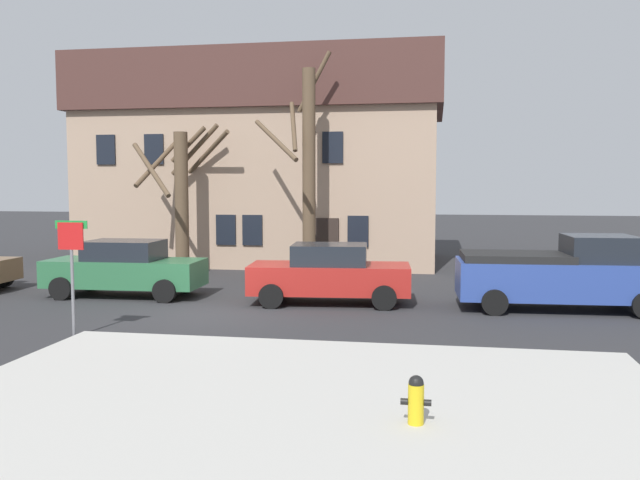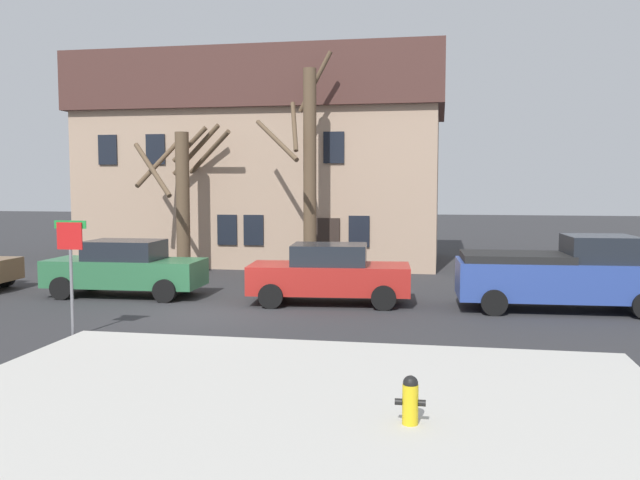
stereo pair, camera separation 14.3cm
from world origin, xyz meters
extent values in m
plane|color=#2D2D30|center=(0.00, 0.00, 0.00)|extent=(120.00, 120.00, 0.00)
cube|color=#B7B5AD|center=(3.81, -7.06, 0.06)|extent=(11.43, 8.03, 0.12)
cube|color=tan|center=(-1.66, 12.52, 3.20)|extent=(14.95, 7.47, 6.40)
cube|color=#4C2D28|center=(-1.66, 12.52, 7.59)|extent=(15.45, 7.97, 2.38)
cube|color=#2D231E|center=(1.60, 8.73, 1.05)|extent=(1.10, 0.12, 2.10)
cube|color=black|center=(-2.37, 8.74, 1.60)|extent=(0.80, 0.08, 1.20)
cube|color=black|center=(-1.29, 8.74, 1.60)|extent=(0.80, 0.08, 1.20)
cube|color=black|center=(2.89, 8.74, 1.60)|extent=(0.80, 0.08, 1.20)
cube|color=black|center=(-7.40, 8.74, 4.80)|extent=(0.80, 0.08, 1.20)
cube|color=black|center=(-5.33, 8.74, 4.80)|extent=(0.80, 0.08, 1.20)
cube|color=black|center=(1.91, 8.74, 4.80)|extent=(0.80, 0.08, 1.20)
cylinder|color=brown|center=(-3.57, 7.12, 2.67)|extent=(0.51, 0.51, 5.34)
cylinder|color=brown|center=(-3.52, 7.79, 4.91)|extent=(1.48, 0.28, 1.38)
cylinder|color=brown|center=(-4.33, 6.16, 3.94)|extent=(2.13, 1.73, 2.03)
cylinder|color=brown|center=(-3.39, 8.10, 4.72)|extent=(2.11, 0.56, 1.97)
cylinder|color=brown|center=(-2.86, 8.14, 4.62)|extent=(2.21, 1.61, 1.63)
cylinder|color=brown|center=(-4.68, 7.47, 4.20)|extent=(0.91, 2.38, 1.87)
cylinder|color=brown|center=(1.30, 7.08, 3.76)|extent=(0.47, 0.47, 7.52)
cylinder|color=brown|center=(1.39, 7.66, 7.12)|extent=(1.33, 0.36, 2.19)
cylinder|color=brown|center=(0.77, 6.90, 5.46)|extent=(0.55, 1.24, 1.86)
cylinder|color=brown|center=(0.30, 6.14, 4.93)|extent=(2.04, 2.16, 1.61)
cylinder|color=black|center=(-8.26, 3.14, 0.34)|extent=(0.69, 0.25, 0.68)
cube|color=#2D6B42|center=(-3.45, 2.14, 0.72)|extent=(4.74, 1.90, 0.81)
cube|color=#1E232B|center=(-3.45, 2.14, 1.42)|extent=(2.20, 1.62, 0.58)
cylinder|color=black|center=(-1.88, 3.07, 0.34)|extent=(0.69, 0.24, 0.68)
cylinder|color=black|center=(-1.83, 1.30, 0.34)|extent=(0.69, 0.24, 0.68)
cylinder|color=black|center=(-5.07, 2.98, 0.34)|extent=(0.69, 0.24, 0.68)
cylinder|color=black|center=(-5.02, 1.21, 0.34)|extent=(0.69, 0.24, 0.68)
cube|color=#AD231E|center=(2.86, 1.99, 0.72)|extent=(4.67, 2.20, 0.80)
cube|color=#1E232B|center=(2.86, 1.99, 1.41)|extent=(2.21, 1.77, 0.58)
cylinder|color=black|center=(4.32, 3.03, 0.34)|extent=(0.70, 0.28, 0.68)
cylinder|color=black|center=(4.48, 1.22, 0.34)|extent=(0.70, 0.28, 0.68)
cylinder|color=black|center=(1.25, 2.76, 0.34)|extent=(0.70, 0.28, 0.68)
cylinder|color=black|center=(1.41, 0.95, 0.34)|extent=(0.70, 0.28, 0.68)
cube|color=#2D4799|center=(9.17, 2.09, 0.83)|extent=(5.56, 2.24, 1.02)
cube|color=#1E232B|center=(10.16, 2.14, 1.69)|extent=(1.83, 1.83, 0.70)
cube|color=black|center=(7.97, 2.04, 1.44)|extent=(2.93, 2.04, 0.20)
cylinder|color=black|center=(10.99, 3.17, 0.34)|extent=(0.69, 0.25, 0.68)
cylinder|color=black|center=(7.27, 3.00, 0.34)|extent=(0.69, 0.25, 0.68)
cylinder|color=black|center=(7.36, 1.01, 0.34)|extent=(0.69, 0.25, 0.68)
cylinder|color=gold|center=(5.59, -7.65, 0.40)|extent=(0.22, 0.22, 0.55)
sphere|color=black|center=(5.59, -7.65, 0.69)|extent=(0.21, 0.21, 0.21)
cylinder|color=black|center=(5.43, -7.65, 0.42)|extent=(0.10, 0.09, 0.09)
cylinder|color=black|center=(5.75, -7.65, 0.42)|extent=(0.10, 0.09, 0.09)
cylinder|color=slate|center=(-2.10, -3.14, 1.28)|extent=(0.07, 0.07, 2.56)
cube|color=red|center=(-2.10, -3.16, 2.26)|extent=(0.60, 0.03, 0.60)
cube|color=#1E8C38|center=(-2.10, -3.12, 2.51)|extent=(0.76, 0.02, 0.18)
torus|color=black|center=(-5.55, 6.13, 0.36)|extent=(0.71, 0.08, 0.71)
torus|color=black|center=(-6.59, 6.08, 0.36)|extent=(0.71, 0.08, 0.71)
cylinder|color=#1E4C8C|center=(-6.07, 6.10, 0.58)|extent=(1.00, 0.09, 0.19)
cylinder|color=#1E4C8C|center=(-6.27, 6.10, 0.81)|extent=(0.09, 0.04, 0.45)
camera|label=1|loc=(5.81, -16.66, 3.39)|focal=37.53mm
camera|label=2|loc=(5.96, -16.63, 3.39)|focal=37.53mm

